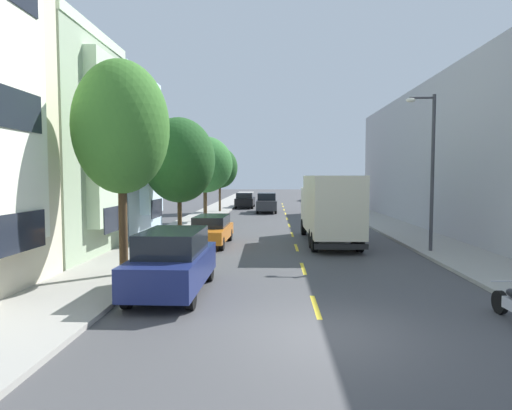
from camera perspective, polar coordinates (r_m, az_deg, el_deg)
The scene contains 18 objects.
ground_plane at distance 40.08m, azimuth 3.90°, elevation -1.37°, with size 160.00×160.00×0.00m, color #424244.
sidewalk_left at distance 38.52m, azimuth -6.63°, elevation -1.49°, with size 3.20×120.00×0.14m, color #99968E.
sidewalk_right at distance 38.95m, azimuth 14.49°, elevation -1.53°, with size 3.20×120.00×0.14m, color #99968E.
lane_centerline_dashes at distance 34.60m, azimuth 4.16°, elevation -2.18°, with size 0.14×47.20×0.01m.
townhouse_third_powder_blue at distance 29.34m, azimuth -25.18°, elevation 5.36°, with size 12.67×6.88×9.56m.
apartment_block_opposite at distance 33.42m, azimuth 28.80°, elevation 5.52°, with size 10.00×36.00×9.74m, color #A8A8AD.
street_tree_nearest at distance 16.07m, azimuth -17.02°, elevation 9.53°, with size 3.28×3.28×7.40m.
street_tree_second at distance 24.97m, azimuth -9.91°, elevation 5.72°, with size 4.00×4.00×6.67m.
street_tree_third at distance 34.11m, azimuth -6.62°, elevation 5.20°, with size 4.24×4.24×6.47m.
street_tree_farthest at distance 43.32m, azimuth -4.72°, elevation 4.82°, with size 3.51×3.51×6.24m.
street_lamp at distance 21.69m, azimuth 21.50°, elevation 5.28°, with size 1.35×0.28×7.12m.
delivery_box_truck at distance 23.56m, azimuth 9.48°, elevation -0.09°, with size 2.52×8.22×3.59m.
parked_sedan_forest at distance 64.85m, azimuth 7.08°, elevation 1.22°, with size 1.84×4.52×1.43m.
parked_pickup_burgundy at distance 44.39m, azimuth 9.57°, elevation 0.15°, with size 2.09×5.33×1.73m.
parked_suv_navy at distance 13.74m, azimuth -10.70°, elevation -7.15°, with size 1.99×4.82×1.93m.
parked_wagon_orange at distance 23.06m, azimuth -5.84°, elevation -3.16°, with size 1.94×4.75×1.50m.
parked_pickup_black at distance 49.73m, azimuth -1.41°, elevation 0.58°, with size 2.04×5.32×1.73m.
moving_charcoal_sedan at distance 43.38m, azimuth 1.40°, elevation 0.33°, with size 1.95×4.80×1.93m.
Camera 1 is at (-1.17, -9.90, 3.56)m, focal length 30.96 mm.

